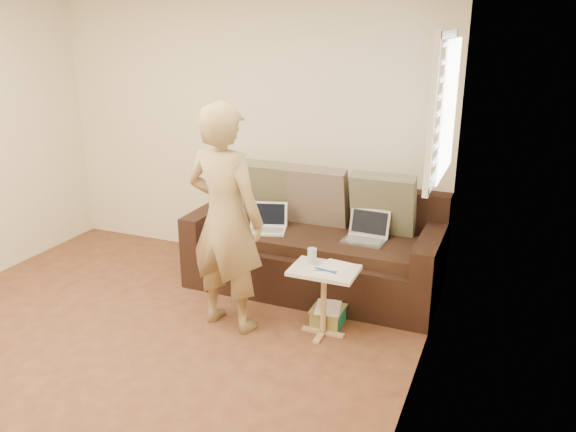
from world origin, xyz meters
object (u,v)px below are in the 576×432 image
object	(u,v)px
person	(226,219)
drinking_glass	(312,256)
side_table	(323,301)
sofa	(314,243)
laptop_white	(266,232)
striped_box	(328,316)
laptop_silver	(364,242)

from	to	relation	value
person	drinking_glass	xyz separation A→B (m)	(0.62, 0.20, -0.28)
person	side_table	xyz separation A→B (m)	(0.74, 0.14, -0.61)
sofa	laptop_white	xyz separation A→B (m)	(-0.40, -0.14, 0.10)
sofa	laptop_white	distance (m)	0.44
person	striped_box	bearing A→B (deg)	-151.09
side_table	laptop_white	bearing A→B (deg)	140.70
sofa	side_table	distance (m)	0.84
drinking_glass	striped_box	distance (m)	0.54
sofa	drinking_glass	bearing A→B (deg)	-71.88
sofa	laptop_silver	xyz separation A→B (m)	(0.46, -0.05, 0.10)
sofa	laptop_white	bearing A→B (deg)	-160.90
laptop_white	side_table	distance (m)	1.00
sofa	laptop_silver	bearing A→B (deg)	-5.75
laptop_white	striped_box	size ratio (longest dim) A/B	1.34
laptop_silver	laptop_white	bearing A→B (deg)	-170.77
side_table	laptop_silver	bearing A→B (deg)	81.01
person	drinking_glass	world-z (taller)	person
laptop_silver	sofa	bearing A→B (deg)	177.27
laptop_white	side_table	bearing A→B (deg)	-55.73
side_table	drinking_glass	xyz separation A→B (m)	(-0.12, 0.06, 0.33)
laptop_silver	person	distance (m)	1.25
person	laptop_white	bearing A→B (deg)	-80.93
drinking_glass	laptop_silver	bearing A→B (deg)	70.55
striped_box	sofa	bearing A→B (deg)	118.91
laptop_silver	striped_box	size ratio (longest dim) A/B	1.41
sofa	person	xyz separation A→B (m)	(-0.39, -0.89, 0.46)
laptop_silver	drinking_glass	distance (m)	0.69
laptop_silver	striped_box	world-z (taller)	laptop_silver
sofa	person	size ratio (longest dim) A/B	1.24
sofa	side_table	world-z (taller)	sofa
laptop_silver	drinking_glass	bearing A→B (deg)	-106.43
laptop_white	person	distance (m)	0.84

